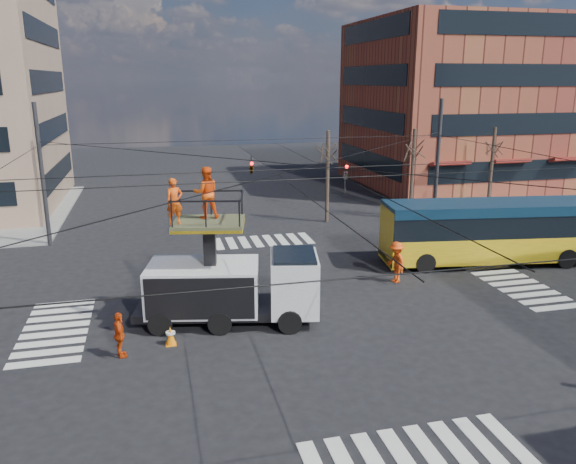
# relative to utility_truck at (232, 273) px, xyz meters

# --- Properties ---
(ground) EXTENTS (120.00, 120.00, 0.00)m
(ground) POSITION_rel_utility_truck_xyz_m (3.34, 0.75, -2.00)
(ground) COLOR black
(ground) RESTS_ON ground
(sidewalk_ne) EXTENTS (18.00, 18.00, 0.12)m
(sidewalk_ne) POSITION_rel_utility_truck_xyz_m (24.34, 21.75, -1.94)
(sidewalk_ne) COLOR slate
(sidewalk_ne) RESTS_ON ground
(crosswalks) EXTENTS (22.40, 22.40, 0.02)m
(crosswalks) POSITION_rel_utility_truck_xyz_m (3.34, 0.75, -1.99)
(crosswalks) COLOR silver
(crosswalks) RESTS_ON ground
(building_ne) EXTENTS (20.06, 16.06, 14.00)m
(building_ne) POSITION_rel_utility_truck_xyz_m (25.32, 24.73, 5.00)
(building_ne) COLOR maroon
(building_ne) RESTS_ON ground
(overhead_network) EXTENTS (24.24, 24.24, 8.00)m
(overhead_network) POSITION_rel_utility_truck_xyz_m (3.27, 1.16, 2.29)
(overhead_network) COLOR #2D2D30
(overhead_network) RESTS_ON ground
(tree_a) EXTENTS (2.00, 2.00, 6.00)m
(tree_a) POSITION_rel_utility_truck_xyz_m (8.34, 14.25, 2.63)
(tree_a) COLOR #382B21
(tree_a) RESTS_ON ground
(tree_b) EXTENTS (2.00, 2.00, 6.00)m
(tree_b) POSITION_rel_utility_truck_xyz_m (14.34, 14.25, 2.63)
(tree_b) COLOR #382B21
(tree_b) RESTS_ON ground
(tree_c) EXTENTS (2.00, 2.00, 6.00)m
(tree_c) POSITION_rel_utility_truck_xyz_m (20.34, 14.25, 2.63)
(tree_c) COLOR #382B21
(tree_c) RESTS_ON ground
(utility_truck) EXTENTS (7.32, 3.77, 6.04)m
(utility_truck) POSITION_rel_utility_truck_xyz_m (0.00, 0.00, 0.00)
(utility_truck) COLOR black
(utility_truck) RESTS_ON ground
(city_bus) EXTENTS (11.52, 4.13, 3.20)m
(city_bus) POSITION_rel_utility_truck_xyz_m (14.01, 4.05, -0.28)
(city_bus) COLOR #C19812
(city_bus) RESTS_ON ground
(traffic_cone) EXTENTS (0.36, 0.36, 0.71)m
(traffic_cone) POSITION_rel_utility_truck_xyz_m (-2.45, -1.52, -1.64)
(traffic_cone) COLOR orange
(traffic_cone) RESTS_ON ground
(worker_ground) EXTENTS (0.58, 1.01, 1.62)m
(worker_ground) POSITION_rel_utility_truck_xyz_m (-4.14, -2.04, -1.19)
(worker_ground) COLOR #D5420D
(worker_ground) RESTS_ON ground
(flagger) EXTENTS (0.86, 1.33, 1.95)m
(flagger) POSITION_rel_utility_truck_xyz_m (8.03, 2.56, -1.03)
(flagger) COLOR #EE470F
(flagger) RESTS_ON ground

